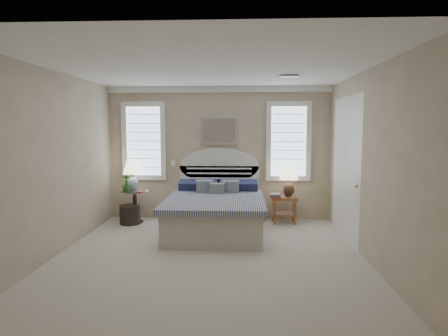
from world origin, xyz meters
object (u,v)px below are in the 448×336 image
(floor_pot, at_px, (130,215))
(lamp_left, at_px, (132,173))
(nightstand_right, at_px, (284,204))
(lamp_right, at_px, (289,178))
(side_table_left, at_px, (135,203))
(bed, at_px, (216,210))

(floor_pot, height_order, lamp_left, lamp_left)
(nightstand_right, xyz_separation_m, lamp_right, (0.08, -0.01, 0.51))
(lamp_right, bearing_deg, side_table_left, -178.30)
(bed, height_order, side_table_left, bed)
(bed, distance_m, nightstand_right, 1.47)
(lamp_right, bearing_deg, lamp_left, -179.04)
(lamp_left, bearing_deg, lamp_right, 0.96)
(bed, relative_size, floor_pot, 5.64)
(nightstand_right, bearing_deg, lamp_right, -6.95)
(bed, xyz_separation_m, lamp_left, (-1.70, 0.63, 0.61))
(bed, height_order, floor_pot, bed)
(nightstand_right, bearing_deg, floor_pot, -175.70)
(nightstand_right, bearing_deg, lamp_left, -178.83)
(side_table_left, relative_size, nightstand_right, 1.19)
(side_table_left, xyz_separation_m, nightstand_right, (2.95, 0.10, -0.00))
(bed, height_order, lamp_right, bed)
(bed, xyz_separation_m, floor_pot, (-1.72, 0.47, -0.20))
(floor_pot, xyz_separation_m, lamp_left, (0.02, 0.17, 0.81))
(side_table_left, bearing_deg, nightstand_right, 1.94)
(side_table_left, height_order, nightstand_right, side_table_left)
(side_table_left, xyz_separation_m, lamp_left, (-0.05, 0.04, 0.61))
(side_table_left, height_order, floor_pot, side_table_left)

